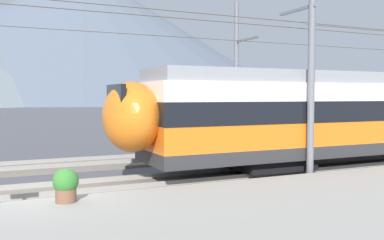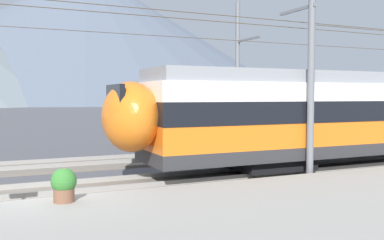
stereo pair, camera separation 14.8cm
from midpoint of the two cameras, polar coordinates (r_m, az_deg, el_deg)
The scene contains 7 objects.
ground_plane at distance 12.42m, azimuth -18.66°, elevation -10.67°, with size 400.00×400.00×0.00m, color #4C4C51.
track_near at distance 13.66m, azimuth -19.23°, elevation -9.12°, with size 120.00×3.00×0.28m.
track_far at distance 18.68m, azimuth -20.68°, elevation -5.88°, with size 120.00×3.00×0.28m.
catenary_mast_mid at distance 15.42m, azimuth 15.34°, elevation 7.00°, with size 47.76×1.90×7.61m.
catenary_mast_far_side at distance 23.69m, azimuth 6.35°, elevation 6.14°, with size 47.76×2.36×8.00m.
potted_plant_platform_edge at distance 11.01m, azimuth -16.09°, elevation -8.00°, with size 0.62×0.62×0.82m.
mountain_central_peak at distance 229.53m, azimuth -13.65°, elevation 10.74°, with size 214.33×214.33×67.30m, color #515B6B.
Camera 2 is at (-1.11, -12.04, 2.93)m, focal length 40.68 mm.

